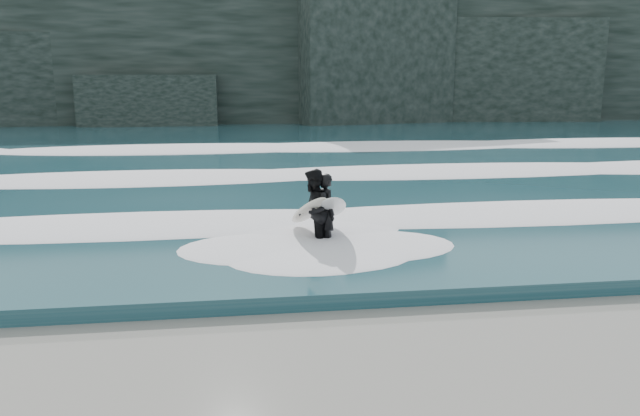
{
  "coord_description": "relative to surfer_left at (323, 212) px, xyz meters",
  "views": [
    {
      "loc": [
        -1.98,
        -6.8,
        3.89
      ],
      "look_at": [
        -0.08,
        6.72,
        1.0
      ],
      "focal_mm": 35.0,
      "sensor_mm": 36.0,
      "label": 1
    }
  ],
  "objects": [
    {
      "name": "sea",
      "position": [
        0.01,
        22.23,
        -0.74
      ],
      "size": [
        90.0,
        52.0,
        0.3
      ],
      "primitive_type": "cube",
      "color": "#1C444F",
      "rests_on": "ground"
    },
    {
      "name": "surfer_right",
      "position": [
        -0.18,
        -0.11,
        0.06
      ],
      "size": [
        1.3,
        2.24,
        1.89
      ],
      "color": "black",
      "rests_on": "ground"
    },
    {
      "name": "foam_mid",
      "position": [
        0.01,
        9.23,
        -0.47
      ],
      "size": [
        60.0,
        4.0,
        0.24
      ],
      "primitive_type": "ellipsoid",
      "color": "white",
      "rests_on": "sea"
    },
    {
      "name": "foam_far",
      "position": [
        0.01,
        18.23,
        -0.44
      ],
      "size": [
        60.0,
        4.8,
        0.3
      ],
      "primitive_type": "ellipsoid",
      "color": "white",
      "rests_on": "sea"
    },
    {
      "name": "foam_near",
      "position": [
        0.01,
        2.23,
        -0.49
      ],
      "size": [
        60.0,
        3.2,
        0.2
      ],
      "primitive_type": "ellipsoid",
      "color": "white",
      "rests_on": "sea"
    },
    {
      "name": "ground",
      "position": [
        0.01,
        -6.77,
        -0.89
      ],
      "size": [
        120.0,
        120.0,
        0.0
      ],
      "primitive_type": "plane",
      "color": "olive",
      "rests_on": "ground"
    },
    {
      "name": "headland",
      "position": [
        0.01,
        39.23,
        4.11
      ],
      "size": [
        70.0,
        9.0,
        10.0
      ],
      "primitive_type": "cube",
      "color": "black",
      "rests_on": "ground"
    },
    {
      "name": "surfer_left",
      "position": [
        0.0,
        0.0,
        0.0
      ],
      "size": [
        1.13,
        2.06,
        1.77
      ],
      "color": "black",
      "rests_on": "ground"
    }
  ]
}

